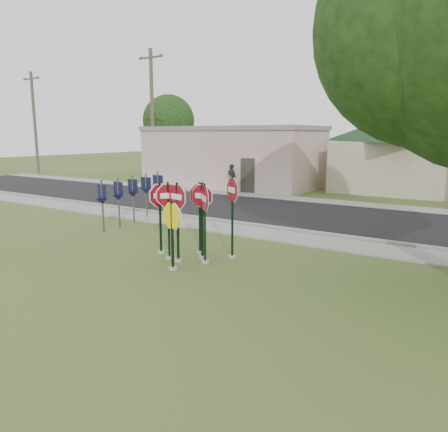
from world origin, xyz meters
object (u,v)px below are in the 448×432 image
Objects in this scene: stop_sign_center at (177,212)px; stop_sign_left at (168,211)px; stop_sign_yellow at (172,228)px; utility_pole_near at (152,115)px; pedestrian at (232,178)px.

stop_sign_left is (-0.39, 0.05, -0.02)m from stop_sign_center.
utility_pole_near reaches higher than stop_sign_yellow.
stop_sign_center is at bearing 123.22° from pedestrian.
pedestrian is (7.16, -0.69, -4.01)m from utility_pole_near.
utility_pole_near is (-13.83, 14.15, 3.49)m from stop_sign_center.
stop_sign_yellow is 1.13× the size of pedestrian.
stop_sign_center is 0.26× the size of utility_pole_near.
pedestrian is at bearing 116.48° from stop_sign_yellow.
stop_sign_yellow is 15.80m from pedestrian.
stop_sign_yellow reaches higher than pedestrian.
stop_sign_left reaches higher than pedestrian.
stop_sign_yellow is 20.89m from utility_pole_near.
stop_sign_center reaches higher than stop_sign_yellow.
utility_pole_near is at bearing 133.75° from stop_sign_yellow.
utility_pole_near is (-14.21, 14.84, 3.79)m from stop_sign_yellow.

